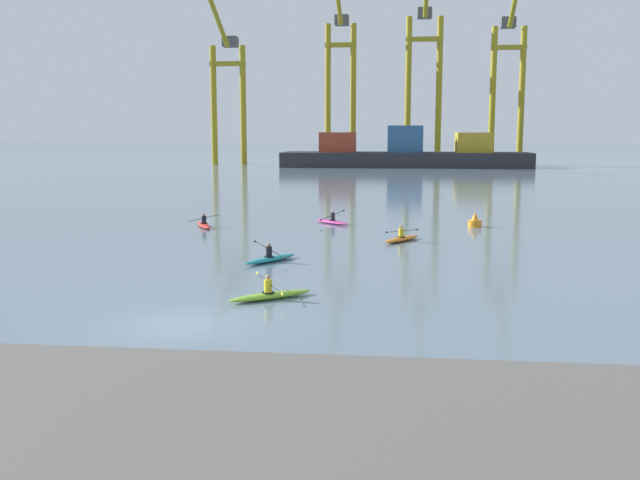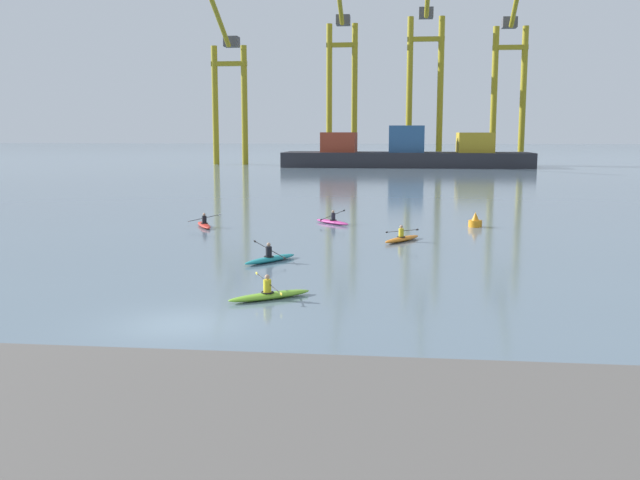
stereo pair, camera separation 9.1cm
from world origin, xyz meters
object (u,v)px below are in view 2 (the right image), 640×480
object	(u,v)px
gantry_crane_west	(229,82)
kayak_orange	(402,238)
gantry_crane_east	(510,72)
kayak_red	(204,224)
kayak_lime	(270,295)
kayak_teal	(270,258)
channel_buoy	(475,222)
gantry_crane_east_mid	(425,65)
gantry_crane_west_mid	(342,69)
kayak_magenta	(332,221)
container_barge	(406,154)

from	to	relation	value
gantry_crane_west	kayak_orange	size ratio (longest dim) A/B	9.86
gantry_crane_east	kayak_red	bearing A→B (deg)	-108.86
kayak_lime	kayak_red	bearing A→B (deg)	112.13
gantry_crane_east	kayak_teal	bearing A→B (deg)	-103.64
channel_buoy	kayak_lime	bearing A→B (deg)	-113.97
gantry_crane_east_mid	kayak_red	bearing A→B (deg)	-100.08
gantry_crane_west_mid	kayak_magenta	world-z (taller)	gantry_crane_west_mid
kayak_lime	kayak_red	world-z (taller)	same
gantry_crane_east_mid	kayak_orange	xyz separation A→B (m)	(-4.23, -102.44, -19.09)
container_barge	gantry_crane_east_mid	distance (m)	20.13
gantry_crane_east	kayak_lime	size ratio (longest dim) A/B	11.67
gantry_crane_west	channel_buoy	size ratio (longest dim) A/B	31.36
gantry_crane_west_mid	container_barge	bearing A→B (deg)	-47.61
gantry_crane_east_mid	kayak_teal	xyz separation A→B (m)	(-10.61, -109.84, -19.09)
channel_buoy	kayak_magenta	bearing A→B (deg)	176.74
gantry_crane_west_mid	channel_buoy	bearing A→B (deg)	-80.11
gantry_crane_west_mid	gantry_crane_east	world-z (taller)	gantry_crane_west_mid
container_barge	kayak_magenta	distance (m)	84.77
kayak_teal	gantry_crane_west	bearing A→B (deg)	104.64
gantry_crane_west	kayak_teal	bearing A→B (deg)	-75.36
kayak_magenta	kayak_teal	size ratio (longest dim) A/B	0.90
container_barge	gantry_crane_west_mid	bearing A→B (deg)	132.39
kayak_teal	gantry_crane_west_mid	bearing A→B (deg)	93.08
kayak_orange	kayak_magenta	world-z (taller)	same
gantry_crane_east	channel_buoy	xyz separation A→B (m)	(-15.54, -96.03, -17.44)
gantry_crane_east_mid	kayak_lime	size ratio (longest dim) A/B	12.16
gantry_crane_west_mid	kayak_orange	bearing A→B (deg)	-83.30
kayak_lime	channel_buoy	bearing A→B (deg)	66.03
gantry_crane_west	gantry_crane_west_mid	size ratio (longest dim) A/B	0.83
container_barge	gantry_crane_west	size ratio (longest dim) A/B	1.44
gantry_crane_west	channel_buoy	distance (m)	100.30
channel_buoy	kayak_orange	size ratio (longest dim) A/B	0.31
gantry_crane_west_mid	kayak_magenta	bearing A→B (deg)	-85.54
gantry_crane_west	container_barge	bearing A→B (deg)	-9.89
kayak_magenta	kayak_lime	bearing A→B (deg)	-90.49
gantry_crane_west_mid	kayak_lime	xyz separation A→B (m)	(7.54, -121.73, -18.88)
gantry_crane_east	kayak_lime	bearing A→B (deg)	-102.12
container_barge	gantry_crane_west_mid	size ratio (longest dim) A/B	1.20
kayak_red	kayak_magenta	bearing A→B (deg)	17.52
gantry_crane_east	gantry_crane_west	bearing A→B (deg)	-174.88
gantry_crane_west_mid	kayak_red	world-z (taller)	gantry_crane_west_mid
gantry_crane_west	gantry_crane_east_mid	bearing A→B (deg)	6.49
channel_buoy	kayak_magenta	size ratio (longest dim) A/B	0.35
gantry_crane_west_mid	kayak_teal	distance (m)	115.68
gantry_crane_west_mid	gantry_crane_east	distance (m)	33.13
container_barge	kayak_teal	xyz separation A→B (m)	(-7.12, -99.46, -2.21)
gantry_crane_west_mid	kayak_red	bearing A→B (deg)	-90.34
container_barge	kayak_teal	world-z (taller)	container_barge
gantry_crane_east	kayak_magenta	world-z (taller)	gantry_crane_east
kayak_orange	kayak_lime	world-z (taller)	same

